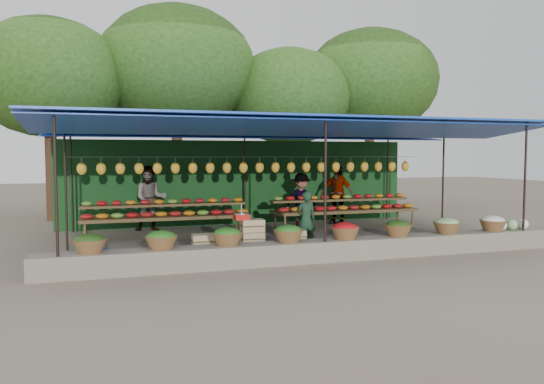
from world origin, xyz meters
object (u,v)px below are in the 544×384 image
object	(u,v)px
vendor_seated	(306,220)
blue_crate_front	(73,260)
crate_counter	(251,242)
weighing_scale	(241,216)
blue_crate_back	(97,257)

from	to	relation	value
vendor_seated	blue_crate_front	distance (m)	4.91
crate_counter	blue_crate_front	distance (m)	3.40
weighing_scale	blue_crate_back	size ratio (longest dim) A/B	0.71
blue_crate_back	crate_counter	bearing A→B (deg)	-8.26
weighing_scale	crate_counter	bearing A→B (deg)	0.00
blue_crate_front	vendor_seated	bearing A→B (deg)	-3.67
crate_counter	blue_crate_front	xyz separation A→B (m)	(-3.40, 0.04, -0.17)
weighing_scale	blue_crate_front	size ratio (longest dim) A/B	0.70
blue_crate_front	crate_counter	bearing A→B (deg)	-11.30
vendor_seated	crate_counter	bearing A→B (deg)	25.26
weighing_scale	blue_crate_front	world-z (taller)	weighing_scale
weighing_scale	blue_crate_front	xyz separation A→B (m)	(-3.20, 0.04, -0.71)
blue_crate_front	blue_crate_back	xyz separation A→B (m)	(0.42, 0.21, -0.00)
blue_crate_back	vendor_seated	bearing A→B (deg)	1.45
weighing_scale	vendor_seated	size ratio (longest dim) A/B	0.25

